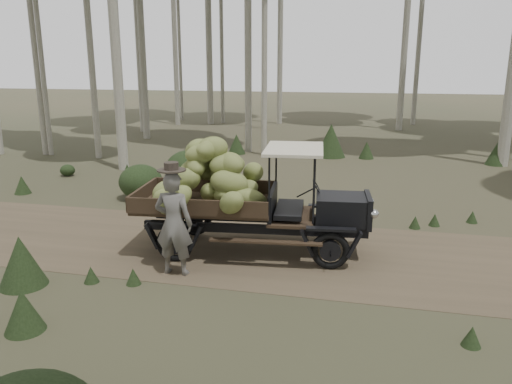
% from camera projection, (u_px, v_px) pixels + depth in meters
% --- Properties ---
extents(ground, '(120.00, 120.00, 0.00)m').
position_uv_depth(ground, '(366.00, 259.00, 9.98)').
color(ground, '#473D2B').
rests_on(ground, ground).
extents(dirt_track, '(70.00, 4.00, 0.01)m').
position_uv_depth(dirt_track, '(366.00, 259.00, 9.97)').
color(dirt_track, brown).
rests_on(dirt_track, ground).
extents(banana_truck, '(4.93, 2.54, 2.45)m').
position_uv_depth(banana_truck, '(229.00, 185.00, 10.06)').
color(banana_truck, black).
rests_on(banana_truck, ground).
extents(farmer, '(0.71, 0.52, 2.11)m').
position_uv_depth(farmer, '(174.00, 222.00, 9.03)').
color(farmer, '#605C58').
rests_on(farmer, ground).
extents(undergrowth, '(21.26, 23.25, 1.38)m').
position_uv_depth(undergrowth, '(308.00, 248.00, 9.13)').
color(undergrowth, '#233319').
rests_on(undergrowth, ground).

